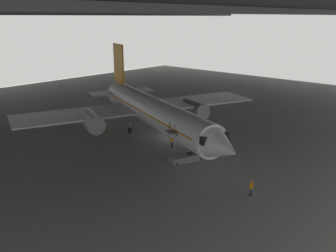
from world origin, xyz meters
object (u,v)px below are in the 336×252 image
(crew_worker_by_stairs, at_px, (172,141))
(crew_worker_near_nose, at_px, (251,187))
(baggage_tug, at_px, (95,128))
(airplane_main, at_px, (152,111))
(boarding_stairs, at_px, (185,155))

(crew_worker_by_stairs, bearing_deg, crew_worker_near_nose, -109.12)
(crew_worker_by_stairs, bearing_deg, baggage_tug, 100.02)
(baggage_tug, bearing_deg, crew_worker_near_nose, -95.54)
(airplane_main, distance_m, crew_worker_by_stairs, 6.33)
(boarding_stairs, relative_size, crew_worker_near_nose, 3.02)
(airplane_main, xyz_separation_m, boarding_stairs, (-4.24, -9.38, -2.74))
(airplane_main, xyz_separation_m, crew_worker_near_nose, (-6.88, -19.31, -2.60))
(boarding_stairs, bearing_deg, crew_worker_by_stairs, 61.17)
(boarding_stairs, distance_m, crew_worker_by_stairs, 4.52)
(crew_worker_near_nose, height_order, crew_worker_by_stairs, crew_worker_by_stairs)
(boarding_stairs, xyz_separation_m, baggage_tug, (-0.06, 16.64, -0.21))
(crew_worker_near_nose, distance_m, baggage_tug, 26.69)
(airplane_main, xyz_separation_m, baggage_tug, (-4.30, 7.26, -2.95))
(airplane_main, height_order, baggage_tug, airplane_main)
(airplane_main, bearing_deg, baggage_tug, 120.66)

